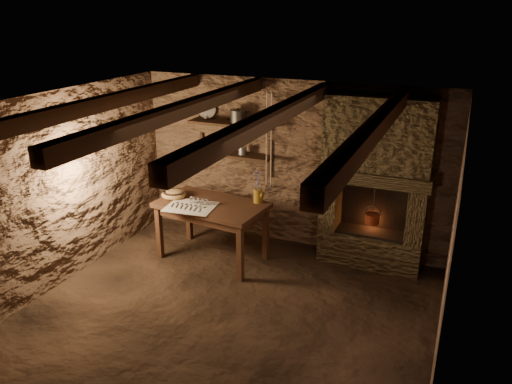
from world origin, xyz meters
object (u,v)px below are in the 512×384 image
at_px(iron_stockpot, 238,117).
at_px(stoneware_jug, 258,189).
at_px(work_table, 212,229).
at_px(wooden_bowl, 174,194).
at_px(red_pot, 372,218).

bearing_deg(iron_stockpot, stoneware_jug, -44.03).
xyz_separation_m(stoneware_jug, iron_stockpot, (-0.52, 0.50, 0.84)).
xyz_separation_m(work_table, wooden_bowl, (-0.58, -0.01, 0.42)).
bearing_deg(work_table, red_pot, 23.82).
height_order(work_table, iron_stockpot, iron_stockpot).
height_order(iron_stockpot, red_pot, iron_stockpot).
relative_size(work_table, stoneware_jug, 3.50).
xyz_separation_m(wooden_bowl, red_pot, (2.63, 0.66, -0.17)).
bearing_deg(iron_stockpot, wooden_bowl, -129.18).
height_order(wooden_bowl, red_pot, red_pot).
distance_m(wooden_bowl, red_pot, 2.72).
distance_m(work_table, wooden_bowl, 0.72).
bearing_deg(work_table, iron_stockpot, 92.13).
distance_m(work_table, iron_stockpot, 1.61).
distance_m(wooden_bowl, iron_stockpot, 1.41).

